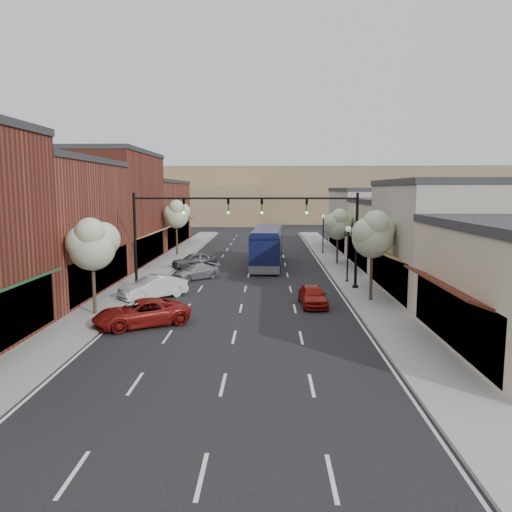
# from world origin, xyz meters

# --- Properties ---
(ground) EXTENTS (160.00, 160.00, 0.00)m
(ground) POSITION_xyz_m (0.00, 0.00, 0.00)
(ground) COLOR black
(ground) RESTS_ON ground
(sidewalk_left) EXTENTS (2.80, 73.00, 0.15)m
(sidewalk_left) POSITION_xyz_m (-8.40, 18.50, 0.07)
(sidewalk_left) COLOR gray
(sidewalk_left) RESTS_ON ground
(sidewalk_right) EXTENTS (2.80, 73.00, 0.15)m
(sidewalk_right) POSITION_xyz_m (8.40, 18.50, 0.07)
(sidewalk_right) COLOR gray
(sidewalk_right) RESTS_ON ground
(curb_left) EXTENTS (0.25, 73.00, 0.17)m
(curb_left) POSITION_xyz_m (-7.00, 18.50, 0.07)
(curb_left) COLOR gray
(curb_left) RESTS_ON ground
(curb_right) EXTENTS (0.25, 73.00, 0.17)m
(curb_right) POSITION_xyz_m (7.00, 18.50, 0.07)
(curb_right) COLOR gray
(curb_right) RESTS_ON ground
(bldg_left_midnear) EXTENTS (10.14, 14.10, 9.40)m
(bldg_left_midnear) POSITION_xyz_m (-14.23, 6.00, 4.66)
(bldg_left_midnear) COLOR brown
(bldg_left_midnear) RESTS_ON ground
(bldg_left_midfar) EXTENTS (10.14, 14.10, 10.90)m
(bldg_left_midfar) POSITION_xyz_m (-14.24, 20.00, 5.40)
(bldg_left_midfar) COLOR maroon
(bldg_left_midfar) RESTS_ON ground
(bldg_left_far) EXTENTS (10.14, 18.10, 8.40)m
(bldg_left_far) POSITION_xyz_m (-14.22, 36.00, 4.16)
(bldg_left_far) COLOR brown
(bldg_left_far) RESTS_ON ground
(bldg_right_midnear) EXTENTS (9.14, 12.10, 7.90)m
(bldg_right_midnear) POSITION_xyz_m (13.72, 6.00, 3.91)
(bldg_right_midnear) COLOR #A59B8E
(bldg_right_midnear) RESTS_ON ground
(bldg_right_midfar) EXTENTS (9.14, 12.10, 6.40)m
(bldg_right_midfar) POSITION_xyz_m (13.70, 18.00, 3.17)
(bldg_right_midfar) COLOR #C4B39B
(bldg_right_midfar) RESTS_ON ground
(bldg_right_far) EXTENTS (9.14, 16.10, 7.40)m
(bldg_right_far) POSITION_xyz_m (13.71, 32.00, 3.66)
(bldg_right_far) COLOR #A59B8E
(bldg_right_far) RESTS_ON ground
(hill_far) EXTENTS (120.00, 30.00, 12.00)m
(hill_far) POSITION_xyz_m (0.00, 90.00, 6.00)
(hill_far) COLOR #7A6647
(hill_far) RESTS_ON ground
(hill_near) EXTENTS (50.00, 20.00, 8.00)m
(hill_near) POSITION_xyz_m (-25.00, 78.00, 4.00)
(hill_near) COLOR #7A6647
(hill_near) RESTS_ON ground
(signal_mast_right) EXTENTS (8.22, 0.46, 7.00)m
(signal_mast_right) POSITION_xyz_m (5.62, 8.00, 4.62)
(signal_mast_right) COLOR black
(signal_mast_right) RESTS_ON ground
(signal_mast_left) EXTENTS (8.22, 0.46, 7.00)m
(signal_mast_left) POSITION_xyz_m (-5.62, 8.00, 4.62)
(signal_mast_left) COLOR black
(signal_mast_left) RESTS_ON ground
(tree_right_near) EXTENTS (2.85, 2.65, 5.95)m
(tree_right_near) POSITION_xyz_m (8.35, 3.94, 4.45)
(tree_right_near) COLOR #47382B
(tree_right_near) RESTS_ON ground
(tree_right_far) EXTENTS (2.85, 2.65, 5.43)m
(tree_right_far) POSITION_xyz_m (8.35, 19.94, 3.99)
(tree_right_far) COLOR #47382B
(tree_right_far) RESTS_ON ground
(tree_left_near) EXTENTS (2.85, 2.65, 5.69)m
(tree_left_near) POSITION_xyz_m (-8.25, -0.06, 4.22)
(tree_left_near) COLOR #47382B
(tree_left_near) RESTS_ON ground
(tree_left_far) EXTENTS (2.85, 2.65, 6.13)m
(tree_left_far) POSITION_xyz_m (-8.25, 25.94, 4.60)
(tree_left_far) COLOR #47382B
(tree_left_far) RESTS_ON ground
(lamp_post_near) EXTENTS (0.44, 0.44, 4.44)m
(lamp_post_near) POSITION_xyz_m (7.80, 10.50, 3.01)
(lamp_post_near) COLOR black
(lamp_post_near) RESTS_ON ground
(lamp_post_far) EXTENTS (0.44, 0.44, 4.44)m
(lamp_post_far) POSITION_xyz_m (7.80, 28.00, 3.01)
(lamp_post_far) COLOR black
(lamp_post_far) RESTS_ON ground
(coach_bus) EXTENTS (3.14, 11.98, 3.63)m
(coach_bus) POSITION_xyz_m (1.60, 19.06, 1.89)
(coach_bus) COLOR #0E1339
(coach_bus) RESTS_ON ground
(red_hatchback) EXTENTS (1.77, 3.97, 1.33)m
(red_hatchback) POSITION_xyz_m (4.46, 2.81, 0.66)
(red_hatchback) COLOR maroon
(red_hatchback) RESTS_ON ground
(parked_car_a) EXTENTS (5.55, 4.57, 1.41)m
(parked_car_a) POSITION_xyz_m (-5.08, -2.04, 0.70)
(parked_car_a) COLOR maroon
(parked_car_a) RESTS_ON ground
(parked_car_b) EXTENTS (4.45, 4.26, 1.51)m
(parked_car_b) POSITION_xyz_m (-6.00, 4.71, 0.75)
(parked_car_b) COLOR silver
(parked_car_b) RESTS_ON ground
(parked_car_c) EXTENTS (4.07, 3.96, 1.17)m
(parked_car_c) POSITION_xyz_m (-4.20, 11.92, 0.59)
(parked_car_c) COLOR #999A9F
(parked_car_c) RESTS_ON ground
(parked_car_d) EXTENTS (4.43, 3.38, 1.41)m
(parked_car_d) POSITION_xyz_m (-5.20, 17.81, 0.70)
(parked_car_d) COLOR #505257
(parked_car_d) RESTS_ON ground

